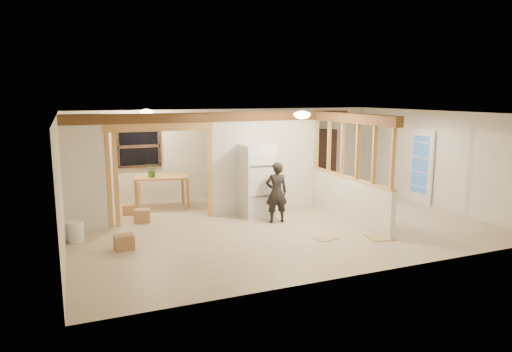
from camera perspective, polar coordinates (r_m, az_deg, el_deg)
name	(u,v)px	position (r m, az deg, el deg)	size (l,w,h in m)	color
floor	(278,223)	(10.49, 2.78, -5.95)	(9.00, 6.50, 0.01)	#C2AD90
ceiling	(279,113)	(10.09, 2.91, 7.86)	(9.00, 6.50, 0.01)	white
wall_back	(231,153)	(13.20, -3.17, 2.93)	(9.00, 0.01, 2.50)	silver
wall_front	(365,200)	(7.46, 13.52, -2.91)	(9.00, 0.01, 2.50)	silver
wall_left	(61,184)	(9.27, -23.23, -0.93)	(0.01, 6.50, 2.50)	silver
wall_right	(435,159)	(12.78, 21.45, 2.01)	(0.01, 6.50, 2.50)	silver
partition_left_stub	(84,173)	(10.45, -20.70, 0.40)	(0.90, 0.12, 2.50)	silver
partition_center	(265,162)	(11.38, 1.19, 1.79)	(2.80, 0.12, 2.50)	silver
doorway_frame	(161,174)	(10.65, -11.76, 0.19)	(2.46, 0.14, 2.20)	tan
header_beam_back	(219,117)	(10.85, -4.66, 7.36)	(7.00, 0.18, 0.22)	brown
header_beam_right	(351,118)	(10.54, 11.80, 7.10)	(0.18, 3.30, 0.22)	brown
pony_wall	(348,200)	(10.79, 11.44, -2.91)	(0.12, 3.20, 1.00)	silver
stud_partition	(350,150)	(10.60, 11.66, 3.21)	(0.14, 3.20, 1.32)	tan
window_back	(139,146)	(12.48, -14.42, 3.60)	(1.12, 0.10, 1.10)	black
french_door	(421,166)	(13.05, 19.92, 1.15)	(0.12, 0.86, 2.00)	white
ceiling_dome_main	(302,115)	(9.78, 5.77, 7.63)	(0.36, 0.36, 0.16)	#FFEABF
ceiling_dome_util	(147,112)	(11.57, -13.52, 7.78)	(0.32, 0.32, 0.14)	#FFEABF
hanging_bulb	(173,126)	(10.99, -10.29, 6.22)	(0.07, 0.07, 0.07)	#FFD88C
refrigerator	(257,181)	(10.92, 0.12, -0.59)	(0.72, 0.69, 1.74)	white
woman	(276,192)	(10.41, 2.57, -2.06)	(0.51, 0.34, 1.40)	black
work_table	(162,192)	(11.98, -11.70, -2.02)	(1.34, 0.67, 0.84)	tan
potted_plant	(152,170)	(11.79, -12.84, 0.70)	(0.31, 0.27, 0.35)	#286426
shop_vac	(94,209)	(11.22, -19.56, -3.93)	(0.44, 0.44, 0.57)	#98100C
bookshelf	(321,159)	(14.24, 8.11, 2.06)	(0.93, 0.31, 1.85)	black
bucket	(75,232)	(9.84, -21.65, -6.47)	(0.33, 0.33, 0.42)	white
box_util_a	(142,215)	(10.89, -14.06, -4.80)	(0.35, 0.30, 0.30)	#AA8052
box_util_b	(129,209)	(11.63, -15.63, -4.04)	(0.27, 0.27, 0.25)	#AA8052
box_front	(124,242)	(9.07, -16.17, -7.96)	(0.35, 0.29, 0.29)	#AA8052
floor_panel_near	(380,237)	(9.80, 15.21, -7.38)	(0.51, 0.51, 0.02)	tan
floor_panel_far	(325,238)	(9.53, 8.64, -7.64)	(0.46, 0.37, 0.01)	tan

